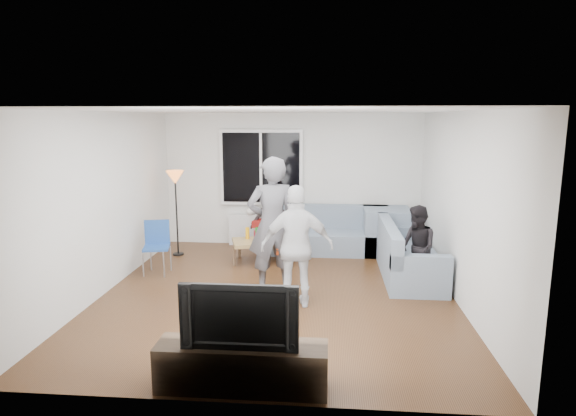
# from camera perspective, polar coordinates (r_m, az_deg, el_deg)

# --- Properties ---
(floor) EXTENTS (5.00, 5.50, 0.04)m
(floor) POSITION_cam_1_polar(r_m,az_deg,el_deg) (7.10, -1.23, -10.22)
(floor) COLOR #56351C
(floor) RESTS_ON ground
(ceiling) EXTENTS (5.00, 5.50, 0.04)m
(ceiling) POSITION_cam_1_polar(r_m,az_deg,el_deg) (6.63, -1.32, 11.62)
(ceiling) COLOR white
(ceiling) RESTS_ON ground
(wall_back) EXTENTS (5.00, 0.04, 2.60)m
(wall_back) POSITION_cam_1_polar(r_m,az_deg,el_deg) (9.47, 0.50, 3.33)
(wall_back) COLOR silver
(wall_back) RESTS_ON ground
(wall_front) EXTENTS (5.00, 0.04, 2.60)m
(wall_front) POSITION_cam_1_polar(r_m,az_deg,el_deg) (4.07, -5.42, -6.68)
(wall_front) COLOR silver
(wall_front) RESTS_ON ground
(wall_left) EXTENTS (0.04, 5.50, 2.60)m
(wall_left) POSITION_cam_1_polar(r_m,az_deg,el_deg) (7.44, -20.97, 0.60)
(wall_left) COLOR silver
(wall_left) RESTS_ON ground
(wall_right) EXTENTS (0.04, 5.50, 2.60)m
(wall_right) POSITION_cam_1_polar(r_m,az_deg,el_deg) (6.94, 19.88, -0.01)
(wall_right) COLOR silver
(wall_right) RESTS_ON ground
(window_frame) EXTENTS (1.62, 0.06, 1.47)m
(window_frame) POSITION_cam_1_polar(r_m,az_deg,el_deg) (9.42, -3.19, 4.81)
(window_frame) COLOR white
(window_frame) RESTS_ON wall_back
(window_glass) EXTENTS (1.50, 0.02, 1.35)m
(window_glass) POSITION_cam_1_polar(r_m,az_deg,el_deg) (9.38, -3.23, 4.78)
(window_glass) COLOR black
(window_glass) RESTS_ON window_frame
(window_mullion) EXTENTS (0.05, 0.03, 1.35)m
(window_mullion) POSITION_cam_1_polar(r_m,az_deg,el_deg) (9.37, -3.23, 4.78)
(window_mullion) COLOR white
(window_mullion) RESTS_ON window_frame
(radiator) EXTENTS (1.30, 0.12, 0.62)m
(radiator) POSITION_cam_1_polar(r_m,az_deg,el_deg) (9.59, -3.15, -2.61)
(radiator) COLOR silver
(radiator) RESTS_ON floor
(potted_plant) EXTENTS (0.24, 0.21, 0.38)m
(potted_plant) POSITION_cam_1_polar(r_m,az_deg,el_deg) (9.42, -1.12, 0.26)
(potted_plant) COLOR #276327
(potted_plant) RESTS_ON radiator
(vase) EXTENTS (0.21, 0.21, 0.19)m
(vase) POSITION_cam_1_polar(r_m,az_deg,el_deg) (9.51, -4.45, -0.25)
(vase) COLOR silver
(vase) RESTS_ON radiator
(sofa_back_section) EXTENTS (2.30, 0.85, 0.85)m
(sofa_back_section) POSITION_cam_1_polar(r_m,az_deg,el_deg) (9.10, 4.76, -2.60)
(sofa_back_section) COLOR slate
(sofa_back_section) RESTS_ON floor
(sofa_right_section) EXTENTS (2.00, 0.85, 0.85)m
(sofa_right_section) POSITION_cam_1_polar(r_m,az_deg,el_deg) (7.90, 14.27, -4.97)
(sofa_right_section) COLOR slate
(sofa_right_section) RESTS_ON floor
(sofa_corner) EXTENTS (0.85, 0.85, 0.85)m
(sofa_corner) POSITION_cam_1_polar(r_m,az_deg,el_deg) (9.17, 11.59, -2.69)
(sofa_corner) COLOR slate
(sofa_corner) RESTS_ON floor
(cushion_yellow) EXTENTS (0.48, 0.45, 0.14)m
(cushion_yellow) POSITION_cam_1_polar(r_m,az_deg,el_deg) (9.11, -0.75, -2.02)
(cushion_yellow) COLOR orange
(cushion_yellow) RESTS_ON sofa_back_section
(cushion_red) EXTENTS (0.42, 0.38, 0.13)m
(cushion_red) POSITION_cam_1_polar(r_m,az_deg,el_deg) (9.22, -2.95, -1.86)
(cushion_red) COLOR maroon
(cushion_red) RESTS_ON sofa_back_section
(coffee_table) EXTENTS (1.22, 0.88, 0.40)m
(coffee_table) POSITION_cam_1_polar(r_m,az_deg,el_deg) (8.50, -2.77, -5.11)
(coffee_table) COLOR tan
(coffee_table) RESTS_ON floor
(pitcher) EXTENTS (0.17, 0.17, 0.17)m
(pitcher) POSITION_cam_1_polar(r_m,az_deg,el_deg) (8.40, -3.51, -3.29)
(pitcher) COLOR maroon
(pitcher) RESTS_ON coffee_table
(side_chair) EXTENTS (0.48, 0.48, 0.86)m
(side_chair) POSITION_cam_1_polar(r_m,az_deg,el_deg) (8.09, -15.33, -4.62)
(side_chair) COLOR #224993
(side_chair) RESTS_ON floor
(floor_lamp) EXTENTS (0.32, 0.32, 1.56)m
(floor_lamp) POSITION_cam_1_polar(r_m,az_deg,el_deg) (9.02, -13.07, -0.67)
(floor_lamp) COLOR orange
(floor_lamp) RESTS_ON floor
(player_left) EXTENTS (0.83, 0.67, 1.98)m
(player_left) POSITION_cam_1_polar(r_m,az_deg,el_deg) (6.92, -1.91, -2.05)
(player_left) COLOR #4D4D52
(player_left) RESTS_ON floor
(player_right) EXTENTS (1.00, 0.49, 1.65)m
(player_right) POSITION_cam_1_polar(r_m,az_deg,el_deg) (6.40, 1.09, -4.60)
(player_right) COLOR silver
(player_right) RESTS_ON floor
(spectator_right) EXTENTS (0.63, 0.72, 1.26)m
(spectator_right) POSITION_cam_1_polar(r_m,az_deg,el_deg) (7.31, 15.05, -4.62)
(spectator_right) COLOR black
(spectator_right) RESTS_ON floor
(spectator_back) EXTENTS (0.87, 0.57, 1.28)m
(spectator_back) POSITION_cam_1_polar(r_m,az_deg,el_deg) (9.15, -1.97, -1.14)
(spectator_back) COLOR black
(spectator_back) RESTS_ON floor
(tv_console) EXTENTS (1.60, 0.40, 0.44)m
(tv_console) POSITION_cam_1_polar(r_m,az_deg,el_deg) (4.75, -5.47, -18.19)
(tv_console) COLOR #37281B
(tv_console) RESTS_ON floor
(television) EXTENTS (1.08, 0.14, 0.62)m
(television) POSITION_cam_1_polar(r_m,az_deg,el_deg) (4.52, -5.60, -12.28)
(television) COLOR black
(television) RESTS_ON tv_console
(bottle_a) EXTENTS (0.07, 0.07, 0.21)m
(bottle_a) POSITION_cam_1_polar(r_m,az_deg,el_deg) (8.52, -4.84, -2.99)
(bottle_a) COLOR #F8A90E
(bottle_a) RESTS_ON coffee_table
(bottle_c) EXTENTS (0.07, 0.07, 0.18)m
(bottle_c) POSITION_cam_1_polar(r_m,az_deg,el_deg) (8.61, -2.61, -2.91)
(bottle_c) COLOR black
(bottle_c) RESTS_ON coffee_table
(bottle_e) EXTENTS (0.07, 0.07, 0.18)m
(bottle_e) POSITION_cam_1_polar(r_m,az_deg,el_deg) (8.53, -0.39, -3.00)
(bottle_e) COLOR black
(bottle_e) RESTS_ON coffee_table
(bottle_d) EXTENTS (0.07, 0.07, 0.21)m
(bottle_d) POSITION_cam_1_polar(r_m,az_deg,el_deg) (8.34, -1.56, -3.23)
(bottle_d) COLOR orange
(bottle_d) RESTS_ON coffee_table
(bottle_b) EXTENTS (0.08, 0.08, 0.25)m
(bottle_b) POSITION_cam_1_polar(r_m,az_deg,el_deg) (8.30, -3.62, -3.18)
(bottle_b) COLOR #167C1B
(bottle_b) RESTS_ON coffee_table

